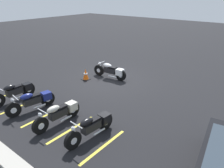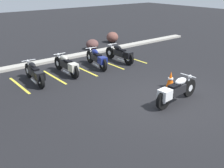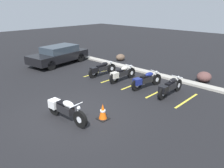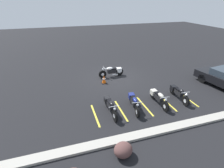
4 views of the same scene
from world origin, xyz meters
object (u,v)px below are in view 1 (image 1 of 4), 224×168
parked_bike_3 (16,91)px  motorcycle_white_featured (111,71)px  parked_bike_1 (60,113)px  traffic_cone (86,75)px  parked_bike_2 (33,101)px  parked_bike_0 (92,126)px

parked_bike_3 → motorcycle_white_featured: bearing=160.5°
parked_bike_1 → traffic_cone: 4.40m
motorcycle_white_featured → parked_bike_2: 4.76m
parked_bike_0 → parked_bike_3: 4.51m
motorcycle_white_featured → parked_bike_1: bearing=101.8°
parked_bike_0 → traffic_cone: bearing=-128.6°
traffic_cone → parked_bike_3: bearing=80.2°
motorcycle_white_featured → parked_bike_0: size_ratio=1.04×
parked_bike_2 → parked_bike_3: size_ratio=0.99×
parked_bike_0 → traffic_cone: parked_bike_0 is taller
parked_bike_0 → parked_bike_2: (3.11, 0.16, 0.00)m
motorcycle_white_featured → parked_bike_1: motorcycle_white_featured is taller
traffic_cone → parked_bike_2: bearing=101.4°
parked_bike_3 → traffic_cone: parked_bike_3 is taller
motorcycle_white_featured → traffic_cone: motorcycle_white_featured is taller
motorcycle_white_featured → traffic_cone: bearing=41.5°
parked_bike_2 → parked_bike_3: parked_bike_3 is taller
parked_bike_1 → parked_bike_2: size_ratio=1.00×
parked_bike_2 → traffic_cone: bearing=-158.9°
parked_bike_1 → parked_bike_2: bearing=-87.9°
parked_bike_0 → parked_bike_2: bearing=-82.8°
motorcycle_white_featured → parked_bike_1: 4.92m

